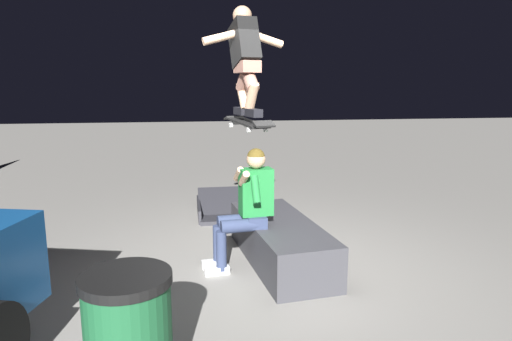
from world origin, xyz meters
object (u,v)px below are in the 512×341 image
Objects in this scene: person_sitting_on_ledge at (246,203)px; trash_bin at (129,339)px; ledge_box_main at (280,241)px; skateboard at (247,123)px; skater_airborne at (245,56)px; kicker_ramp at (225,210)px.

person_sitting_on_ledge is 2.21m from trash_bin.
skateboard is at bearing 86.84° from ledge_box_main.
ledge_box_main is 1.45× the size of person_sitting_on_ledge.
skater_airborne is at bearing -5.69° from person_sitting_on_ledge.
ledge_box_main is 2.05m from skater_airborne.
skateboard is 2.42m from kicker_ramp.
skater_airborne is 1.32× the size of trash_bin.
person_sitting_on_ledge is at bearing -26.68° from trash_bin.
skater_airborne is (0.18, -0.02, 1.53)m from person_sitting_on_ledge.
trash_bin is (-4.00, 0.93, 0.36)m from kicker_ramp.
trash_bin is (-2.07, 1.38, 0.19)m from ledge_box_main.
ledge_box_main is at bearing -101.38° from skater_airborne.
person_sitting_on_ledge is (-0.11, 0.39, 0.49)m from ledge_box_main.
skater_airborne is 2.86m from kicker_ramp.
kicker_ramp is at bearing -13.05° from trash_bin.
skater_airborne is (0.08, 0.37, 2.01)m from ledge_box_main.
skateboard is 0.69m from skater_airborne.
person_sitting_on_ledge is 2.14m from kicker_ramp.
person_sitting_on_ledge reaches higher than trash_bin.
skateboard is 0.96× the size of kicker_ramp.
skateboard is 0.93× the size of skater_airborne.
skateboard is at bearing -177.32° from kicker_ramp.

